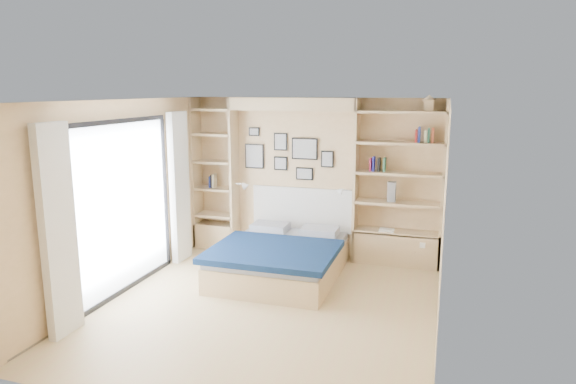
% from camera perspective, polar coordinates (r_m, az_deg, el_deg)
% --- Properties ---
extents(ground, '(4.50, 4.50, 0.00)m').
position_cam_1_polar(ground, '(6.47, -2.25, -12.59)').
color(ground, tan).
rests_on(ground, ground).
extents(room_shell, '(4.50, 4.50, 4.50)m').
position_cam_1_polar(room_shell, '(7.64, -1.27, -0.34)').
color(room_shell, '#D7B07F').
rests_on(room_shell, ground).
extents(bed, '(1.69, 2.22, 1.07)m').
position_cam_1_polar(bed, '(7.37, -0.77, -7.27)').
color(bed, '#D8BA87').
rests_on(bed, ground).
extents(photo_gallery, '(1.48, 0.02, 0.82)m').
position_cam_1_polar(photo_gallery, '(8.23, -0.18, 4.24)').
color(photo_gallery, black).
rests_on(photo_gallery, ground).
extents(reading_lamps, '(1.92, 0.12, 0.15)m').
position_cam_1_polar(reading_lamps, '(8.06, 0.39, 0.45)').
color(reading_lamps, silver).
rests_on(reading_lamps, ground).
extents(shelf_decor, '(3.54, 0.23, 2.03)m').
position_cam_1_polar(shelf_decor, '(7.76, 10.09, 4.19)').
color(shelf_decor, '#A42041').
rests_on(shelf_decor, ground).
extents(deck, '(3.20, 4.00, 0.05)m').
position_cam_1_polar(deck, '(8.31, -26.64, -8.31)').
color(deck, '#756A56').
rests_on(deck, ground).
extents(deck_chair, '(0.70, 0.84, 0.73)m').
position_cam_1_polar(deck_chair, '(8.01, -23.90, -6.16)').
color(deck_chair, tan).
rests_on(deck_chair, ground).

